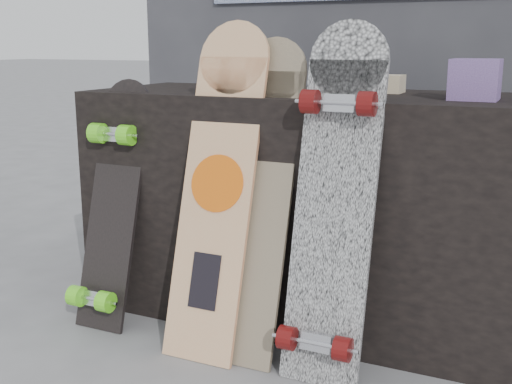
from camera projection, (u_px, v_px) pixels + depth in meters
The scene contains 10 objects.
ground at pixel (257, 373), 1.92m from camera, with size 60.00×60.00×0.00m, color slate.
vendor_table at pixel (316, 207), 2.27m from camera, with size 1.60×0.60×0.80m, color black.
booth at pixel (384, 12), 2.86m from camera, with size 2.40×0.22×2.20m.
merch_box_purple at pixel (256, 74), 2.43m from camera, with size 0.18×0.12×0.10m, color #563C7B.
merch_box_small at pixel (475, 79), 1.90m from camera, with size 0.14×0.14×0.12m, color #563C7B.
merch_box_flat at pixel (371, 83), 2.21m from camera, with size 0.22×0.10×0.06m, color #D1B78C.
longboard_geisha at pixel (219, 179), 2.02m from camera, with size 0.24×0.33×1.04m.
longboard_celtic at pixel (259, 188), 1.99m from camera, with size 0.22×0.32×0.99m.
longboard_cascadia at pixel (334, 198), 1.84m from camera, with size 0.24×0.31×1.04m.
skateboard_dark at pixel (112, 201), 2.22m from camera, with size 0.19×0.32×0.85m.
Camera 1 is at (0.74, -1.59, 0.96)m, focal length 45.00 mm.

